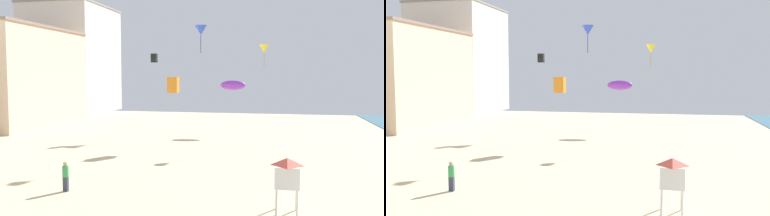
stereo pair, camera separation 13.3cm
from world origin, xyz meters
TOP-DOWN VIEW (x-y plane):
  - boardwalk_hotel_far at (-25.65, 57.30)m, footprint 12.44×14.41m
  - kite_flyer at (-1.90, 12.84)m, footprint 0.34×0.34m
  - lifeguard_stand at (9.74, 11.86)m, footprint 1.10×1.10m
  - kite_yellow_delta at (7.99, 30.16)m, footprint 0.88×0.88m
  - kite_blue_delta_2 at (0.59, 38.52)m, footprint 1.36×1.36m
  - kite_black_box at (-3.45, 33.81)m, footprint 0.58×0.58m
  - kite_purple_parafoil at (4.46, 36.82)m, footprint 2.70×0.75m
  - kite_orange_box at (0.34, 27.20)m, footprint 0.87×0.87m

SIDE VIEW (x-z plane):
  - kite_flyer at x=-1.90m, z-range 0.10..1.74m
  - lifeguard_stand at x=9.74m, z-range 0.56..3.11m
  - kite_purple_parafoil at x=4.46m, z-range 4.70..5.75m
  - kite_orange_box at x=0.34m, z-range 4.78..6.15m
  - kite_black_box at x=-3.45m, z-range 7.63..8.55m
  - kite_yellow_delta at x=7.99m, z-range 7.67..9.66m
  - boardwalk_hotel_far at x=-25.65m, z-range 0.01..18.04m
  - kite_blue_delta_2 at x=0.59m, z-range 9.82..12.90m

